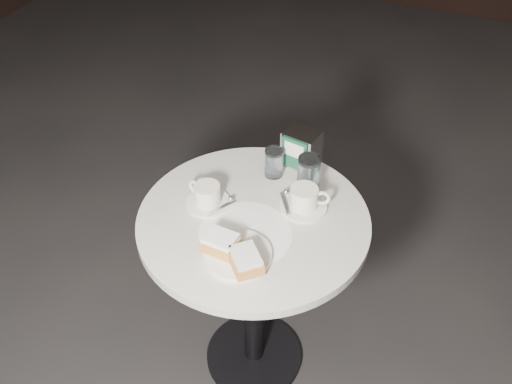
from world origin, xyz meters
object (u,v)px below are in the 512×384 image
object	(u,v)px
cafe_table	(254,262)
coffee_cup_left	(207,196)
beignet_plate	(235,253)
coffee_cup_right	(304,200)
water_glass_left	(274,163)
napkin_dispenser	(301,149)
water_glass_right	(309,174)

from	to	relation	value
cafe_table	coffee_cup_left	world-z (taller)	coffee_cup_left
beignet_plate	coffee_cup_left	xyz separation A→B (m)	(-0.17, 0.18, 0.01)
coffee_cup_left	coffee_cup_right	distance (m)	0.29
water_glass_left	napkin_dispenser	bearing A→B (deg)	52.79
water_glass_right	napkin_dispenser	bearing A→B (deg)	120.45
cafe_table	coffee_cup_right	size ratio (longest dim) A/B	4.10
beignet_plate	water_glass_right	size ratio (longest dim) A/B	2.15
water_glass_right	coffee_cup_left	bearing A→B (deg)	-144.11
coffee_cup_left	coffee_cup_right	bearing A→B (deg)	34.42
beignet_plate	napkin_dispenser	distance (m)	0.47
beignet_plate	water_glass_left	xyz separation A→B (m)	(-0.03, 0.39, 0.02)
cafe_table	water_glass_right	bearing A→B (deg)	61.06
beignet_plate	napkin_dispenser	xyz separation A→B (m)	(0.03, 0.47, 0.04)
coffee_cup_left	water_glass_left	xyz separation A→B (m)	(0.14, 0.21, 0.02)
water_glass_left	napkin_dispenser	xyz separation A→B (m)	(0.06, 0.08, 0.02)
cafe_table	beignet_plate	xyz separation A→B (m)	(0.02, -0.17, 0.22)
water_glass_right	coffee_cup_right	bearing A→B (deg)	-78.77
coffee_cup_left	water_glass_left	world-z (taller)	water_glass_left
coffee_cup_right	cafe_table	bearing A→B (deg)	-159.23
coffee_cup_left	napkin_dispenser	distance (m)	0.36
beignet_plate	water_glass_right	world-z (taller)	water_glass_right
napkin_dispenser	beignet_plate	bearing A→B (deg)	-82.60
coffee_cup_right	water_glass_right	size ratio (longest dim) A/B	1.56
coffee_cup_right	water_glass_left	distance (m)	0.18
cafe_table	water_glass_left	world-z (taller)	water_glass_left
beignet_plate	coffee_cup_left	bearing A→B (deg)	134.09
beignet_plate	water_glass_right	distance (m)	0.38
beignet_plate	coffee_cup_left	size ratio (longest dim) A/B	1.48
coffee_cup_left	napkin_dispenser	world-z (taller)	napkin_dispenser
napkin_dispenser	cafe_table	bearing A→B (deg)	-87.87
water_glass_left	water_glass_right	size ratio (longest dim) A/B	0.84
cafe_table	coffee_cup_right	bearing A→B (deg)	38.30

